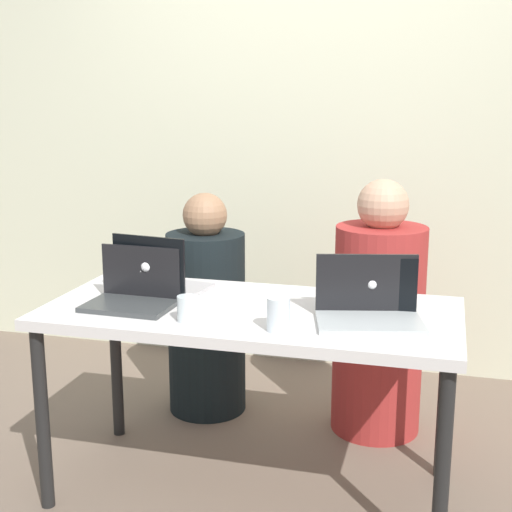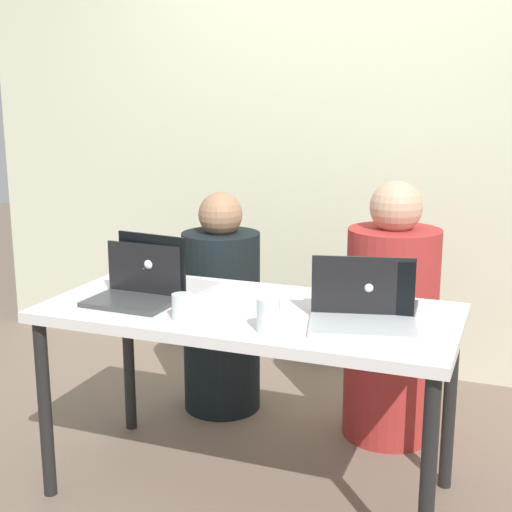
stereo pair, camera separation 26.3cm
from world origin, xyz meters
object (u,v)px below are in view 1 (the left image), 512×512
object	(u,v)px
laptop_back_right	(372,296)
water_glass_right	(278,316)
laptop_front_right	(369,308)
water_glass_left	(188,310)
person_on_right	(378,322)
laptop_back_left	(160,281)
person_on_left	(206,316)
laptop_front_left	(133,293)

from	to	relation	value
laptop_back_right	water_glass_right	xyz separation A→B (m)	(-0.27, -0.34, 0.00)
laptop_front_right	water_glass_left	bearing A→B (deg)	-179.11
person_on_right	laptop_back_left	bearing A→B (deg)	24.85
water_glass_left	person_on_left	bearing A→B (deg)	105.16
person_on_right	laptop_front_right	size ratio (longest dim) A/B	2.88
person_on_right	laptop_back_left	xyz separation A→B (m)	(-0.80, -0.58, 0.28)
laptop_front_right	water_glass_right	size ratio (longest dim) A/B	3.50
laptop_back_left	person_on_left	bearing A→B (deg)	-80.66
water_glass_right	water_glass_left	bearing A→B (deg)	176.70
laptop_back_left	laptop_front_left	size ratio (longest dim) A/B	1.05
person_on_left	laptop_back_right	xyz separation A→B (m)	(0.83, -0.56, 0.31)
person_on_right	water_glass_left	xyz separation A→B (m)	(-0.58, -0.87, 0.27)
laptop_front_left	laptop_front_right	size ratio (longest dim) A/B	0.81
laptop_back_left	water_glass_left	world-z (taller)	laptop_back_left
person_on_left	water_glass_left	distance (m)	0.96
laptop_front_right	laptop_back_right	bearing A→B (deg)	78.04
laptop_front_left	person_on_right	bearing A→B (deg)	43.83
person_on_left	laptop_front_right	distance (m)	1.15
person_on_left	person_on_right	bearing A→B (deg)	166.05
person_on_right	laptop_back_left	size ratio (longest dim) A/B	3.39
laptop_front_left	water_glass_left	bearing A→B (deg)	-23.55
laptop_back_left	laptop_back_right	world-z (taller)	laptop_back_left
water_glass_left	laptop_back_right	bearing A→B (deg)	27.99
laptop_back_right	laptop_front_right	distance (m)	0.16
laptop_back_left	water_glass_left	size ratio (longest dim) A/B	3.80
person_on_right	laptop_front_left	bearing A→B (deg)	30.81
laptop_back_left	laptop_front_right	xyz separation A→B (m)	(0.82, -0.14, -0.01)
laptop_back_left	laptop_back_right	bearing A→B (deg)	-170.44
laptop_front_right	water_glass_right	distance (m)	0.33
person_on_left	person_on_right	size ratio (longest dim) A/B	0.92
laptop_front_right	water_glass_left	xyz separation A→B (m)	(-0.60, -0.16, -0.01)
laptop_back_right	water_glass_right	size ratio (longest dim) A/B	2.88
person_on_left	laptop_front_left	bearing A→B (deg)	74.30
person_on_left	water_glass_right	bearing A→B (deg)	108.25
person_on_left	water_glass_left	world-z (taller)	person_on_left
person_on_right	laptop_back_right	size ratio (longest dim) A/B	3.51
laptop_back_left	water_glass_right	bearing A→B (deg)	158.20
laptop_back_left	laptop_front_right	distance (m)	0.84
water_glass_left	laptop_front_left	bearing A→B (deg)	154.54
laptop_front_left	laptop_front_right	world-z (taller)	laptop_front_right
person_on_left	laptop_front_right	size ratio (longest dim) A/B	2.66
person_on_left	laptop_front_left	size ratio (longest dim) A/B	3.28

